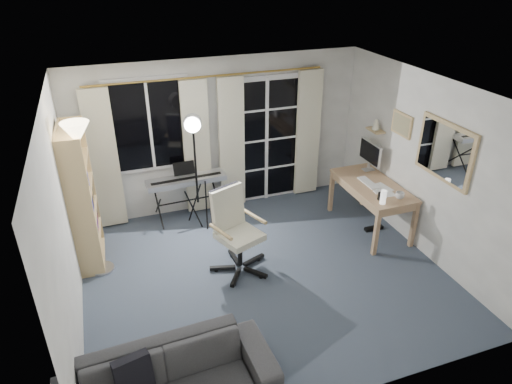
% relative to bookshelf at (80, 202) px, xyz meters
% --- Properties ---
extents(floor, '(4.50, 4.00, 0.02)m').
position_rel_bookshelf_xyz_m(floor, '(2.12, -1.10, -0.90)').
color(floor, '#363E4F').
rests_on(floor, ground).
extents(window, '(1.20, 0.08, 1.40)m').
position_rel_bookshelf_xyz_m(window, '(1.07, 0.88, 0.61)').
color(window, white).
rests_on(window, floor).
extents(french_door, '(1.32, 0.09, 2.11)m').
position_rel_bookshelf_xyz_m(french_door, '(2.87, 0.88, 0.13)').
color(french_door, white).
rests_on(french_door, floor).
extents(curtains, '(3.60, 0.07, 2.13)m').
position_rel_bookshelf_xyz_m(curtains, '(1.99, 0.78, 0.20)').
color(curtains, gold).
rests_on(curtains, floor).
extents(bookshelf, '(0.34, 0.88, 1.88)m').
position_rel_bookshelf_xyz_m(bookshelf, '(0.00, 0.00, 0.00)').
color(bookshelf, tan).
rests_on(bookshelf, floor).
extents(torchiere_lamp, '(0.38, 0.38, 2.04)m').
position_rel_bookshelf_xyz_m(torchiere_lamp, '(0.14, -0.31, 0.75)').
color(torchiere_lamp, '#B2B2B7').
rests_on(torchiere_lamp, floor).
extents(keyboard_piano, '(1.21, 0.62, 0.87)m').
position_rel_bookshelf_xyz_m(keyboard_piano, '(1.49, 0.60, -0.23)').
color(keyboard_piano, black).
rests_on(keyboard_piano, floor).
extents(studio_light, '(0.38, 0.39, 1.82)m').
position_rel_bookshelf_xyz_m(studio_light, '(1.59, 0.30, 0.57)').
color(studio_light, black).
rests_on(studio_light, floor).
extents(office_chair, '(0.78, 0.76, 1.13)m').
position_rel_bookshelf_xyz_m(office_chair, '(1.80, -0.80, -0.23)').
color(office_chair, black).
rests_on(office_chair, floor).
extents(desk, '(0.68, 1.37, 0.73)m').
position_rel_bookshelf_xyz_m(desk, '(4.00, -0.55, -0.25)').
color(desk, tan).
rests_on(desk, floor).
extents(monitor, '(0.18, 0.53, 0.46)m').
position_rel_bookshelf_xyz_m(monitor, '(4.20, -0.10, 0.12)').
color(monitor, silver).
rests_on(monitor, desk).
extents(desk_clutter, '(0.43, 0.83, 0.93)m').
position_rel_bookshelf_xyz_m(desk_clutter, '(3.94, -0.78, -0.32)').
color(desk_clutter, white).
rests_on(desk_clutter, desk).
extents(mug, '(0.12, 0.09, 0.12)m').
position_rel_bookshelf_xyz_m(mug, '(4.10, -1.05, -0.10)').
color(mug, silver).
rests_on(mug, desk).
extents(wall_mirror, '(0.04, 0.94, 0.74)m').
position_rel_bookshelf_xyz_m(wall_mirror, '(4.35, -1.45, 0.66)').
color(wall_mirror, tan).
rests_on(wall_mirror, floor).
extents(framed_print, '(0.03, 0.42, 0.32)m').
position_rel_bookshelf_xyz_m(framed_print, '(4.35, -0.55, 0.71)').
color(framed_print, tan).
rests_on(framed_print, floor).
extents(wall_shelf, '(0.16, 0.30, 0.18)m').
position_rel_bookshelf_xyz_m(wall_shelf, '(4.28, -0.05, 0.52)').
color(wall_shelf, tan).
rests_on(wall_shelf, floor).
extents(sofa, '(1.96, 0.66, 0.76)m').
position_rel_bookshelf_xyz_m(sofa, '(0.62, -2.65, -0.51)').
color(sofa, '#2D2D2F').
rests_on(sofa, floor).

